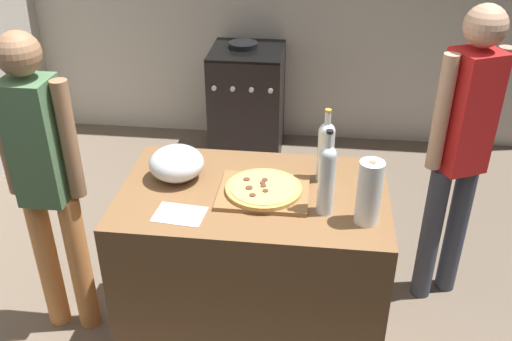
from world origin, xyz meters
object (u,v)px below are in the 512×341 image
Objects in this scene: person_in_stripes at (45,176)px; wine_bottle_green at (326,149)px; mixing_bowl at (176,163)px; person_in_red at (461,145)px; wine_bottle_amber at (327,177)px; paper_towel_roll at (369,193)px; stove at (247,102)px; pizza at (264,189)px.

wine_bottle_green is at bearing 6.75° from person_in_stripes.
person_in_red is (1.36, 0.41, -0.03)m from mixing_bowl.
person_in_red reaches higher than mixing_bowl.
paper_towel_roll is at bearing -16.62° from wine_bottle_amber.
person_in_stripes reaches higher than wine_bottle_green.
paper_towel_roll is at bearing -70.54° from stove.
pizza is at bearing -151.83° from person_in_red.
mixing_bowl is 2.07m from stove.
stove is 0.58× the size of person_in_stripes.
wine_bottle_amber reaches higher than stove.
person_in_red reaches higher than wine_bottle_amber.
person_in_stripes reaches higher than paper_towel_roll.
pizza is 0.32m from wine_bottle_amber.
wine_bottle_amber is 1.31m from person_in_stripes.
wine_bottle_amber reaches higher than wine_bottle_green.
wine_bottle_amber is (0.27, -0.10, 0.14)m from pizza.
stove is (-0.79, 2.25, -0.60)m from paper_towel_roll.
pizza is at bearing 158.83° from wine_bottle_amber.
mixing_bowl reaches higher than pizza.
pizza is 2.18m from stove.
stove is (-0.35, 2.09, -0.49)m from pizza.
stove is at bearing 129.26° from person_in_red.
wine_bottle_amber is 0.92m from person_in_red.
stove is at bearing 99.53° from pizza.
stove is 0.56× the size of person_in_red.
wine_bottle_green is at bearing -153.72° from person_in_red.
wine_bottle_amber is 0.24× the size of person_in_stripes.
wine_bottle_green is (0.27, 0.17, 0.13)m from pizza.
person_in_stripes is (-0.61, -0.08, -0.07)m from mixing_bowl.
person_in_stripes is at bearing 174.63° from wine_bottle_amber.
paper_towel_roll is 0.74× the size of wine_bottle_amber.
pizza is 0.97× the size of wine_bottle_green.
wine_bottle_green is at bearing -72.21° from stove.
wine_bottle_green is 0.22× the size of person_in_stripes.
mixing_bowl is at bearing 167.07° from pizza.
person_in_stripes is at bearing 173.27° from paper_towel_roll.
stove is at bearing 71.95° from person_in_stripes.
wine_bottle_green is 0.38× the size of stove.
pizza is at bearing -147.29° from wine_bottle_green.
wine_bottle_green is 2.11m from stove.
paper_towel_roll is 0.37m from wine_bottle_green.
wine_bottle_amber reaches higher than paper_towel_roll.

